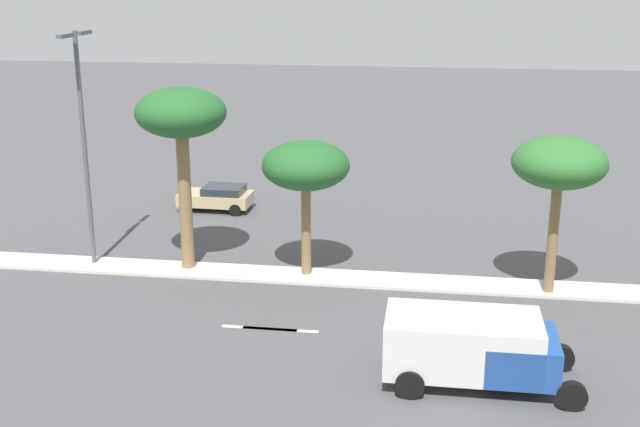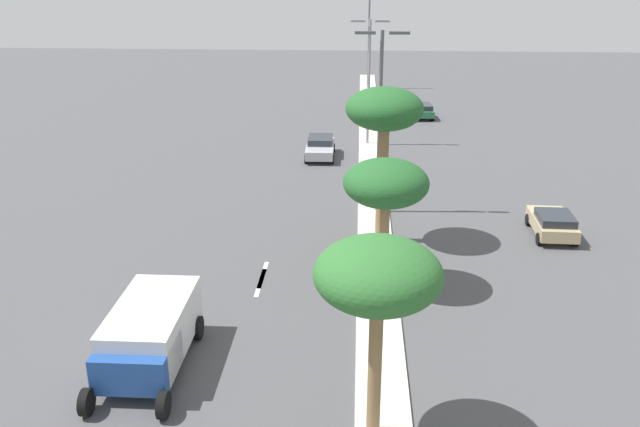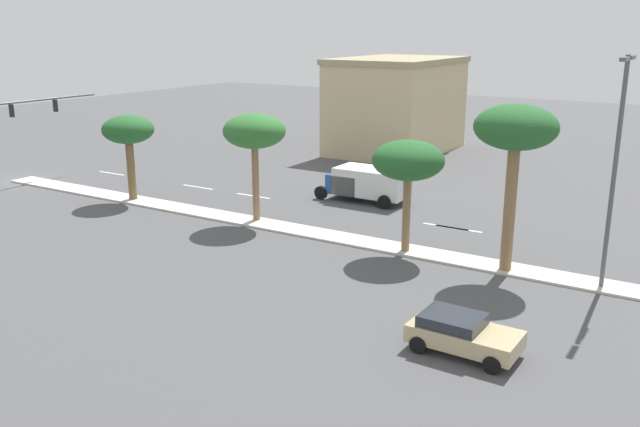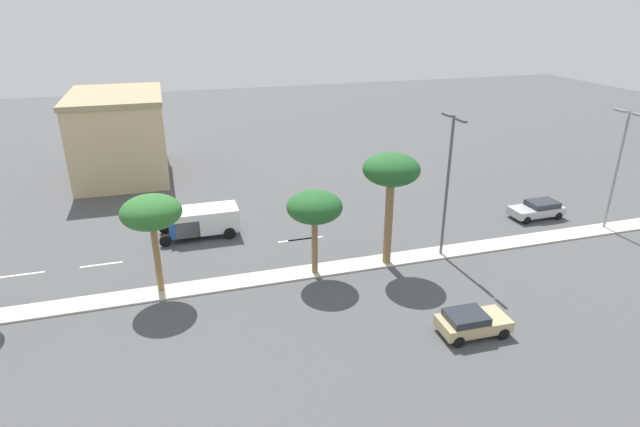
% 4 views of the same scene
% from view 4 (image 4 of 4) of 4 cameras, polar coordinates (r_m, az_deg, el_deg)
% --- Properties ---
extents(ground_plane, '(160.00, 160.00, 0.00)m').
position_cam_4_polar(ground_plane, '(36.63, 3.83, -5.71)').
color(ground_plane, '#4C4C4F').
extents(median_curb, '(1.80, 90.08, 0.12)m').
position_cam_4_polar(median_curb, '(40.89, 17.14, -3.50)').
color(median_curb, beige).
rests_on(median_curb, ground).
extents(lane_stripe_right, '(0.20, 2.80, 0.01)m').
position_cam_4_polar(lane_stripe_right, '(40.75, -29.79, -5.82)').
color(lane_stripe_right, silver).
rests_on(lane_stripe_right, ground).
extents(lane_stripe_center, '(0.20, 2.80, 0.01)m').
position_cam_4_polar(lane_stripe_center, '(39.77, -22.78, -5.17)').
color(lane_stripe_center, silver).
rests_on(lane_stripe_center, ground).
extents(lane_stripe_far, '(0.20, 2.80, 0.01)m').
position_cam_4_polar(lane_stripe_far, '(40.34, -2.66, -2.90)').
color(lane_stripe_far, silver).
rests_on(lane_stripe_far, ground).
extents(lane_stripe_front, '(0.20, 2.80, 0.01)m').
position_cam_4_polar(lane_stripe_front, '(40.51, -1.58, -2.77)').
color(lane_stripe_front, silver).
rests_on(lane_stripe_front, ground).
extents(commercial_building, '(13.09, 9.03, 8.53)m').
position_cam_4_polar(commercial_building, '(57.96, -21.01, 8.03)').
color(commercial_building, '#C6B284').
rests_on(commercial_building, ground).
extents(palm_tree_outboard, '(3.66, 3.66, 6.33)m').
position_cam_4_polar(palm_tree_outboard, '(32.78, -17.96, 0.02)').
color(palm_tree_outboard, olive).
rests_on(palm_tree_outboard, median_curb).
extents(palm_tree_left, '(3.64, 3.64, 5.74)m').
position_cam_4_polar(palm_tree_left, '(33.54, -0.60, 0.62)').
color(palm_tree_left, olive).
rests_on(palm_tree_left, median_curb).
extents(palm_tree_right, '(3.79, 3.79, 7.84)m').
position_cam_4_polar(palm_tree_right, '(34.59, 7.79, 4.46)').
color(palm_tree_right, olive).
rests_on(palm_tree_right, median_curb).
extents(street_lamp_trailing, '(2.90, 0.24, 10.08)m').
position_cam_4_polar(street_lamp_trailing, '(36.81, 13.83, 3.98)').
color(street_lamp_trailing, '#515459').
rests_on(street_lamp_trailing, median_curb).
extents(street_lamp_inboard, '(2.90, 0.24, 9.42)m').
position_cam_4_polar(street_lamp_inboard, '(46.48, 29.85, 5.00)').
color(street_lamp_inboard, gray).
rests_on(street_lamp_inboard, median_curb).
extents(sedan_silver_near, '(2.14, 4.52, 1.42)m').
position_cam_4_polar(sedan_silver_near, '(47.83, 22.68, 0.46)').
color(sedan_silver_near, '#B2B2B7').
rests_on(sedan_silver_near, ground).
extents(sedan_tan_left, '(2.14, 3.94, 1.36)m').
position_cam_4_polar(sedan_tan_left, '(30.54, 16.23, -11.32)').
color(sedan_tan_left, tan).
rests_on(sedan_tan_left, ground).
extents(box_truck, '(2.77, 6.09, 2.23)m').
position_cam_4_polar(box_truck, '(41.62, -12.89, -0.77)').
color(box_truck, '#234C99').
rests_on(box_truck, ground).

